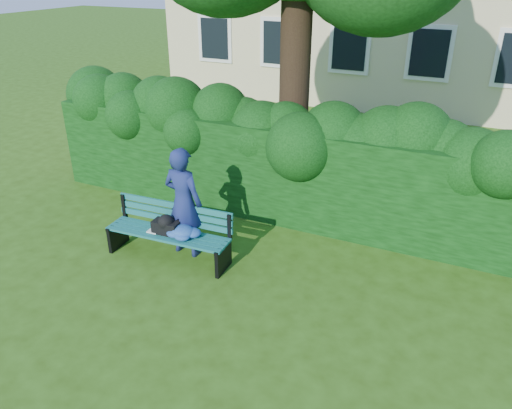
% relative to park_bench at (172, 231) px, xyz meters
% --- Properties ---
extents(ground, '(80.00, 80.00, 0.00)m').
position_rel_park_bench_xyz_m(ground, '(1.20, 0.02, -0.50)').
color(ground, '#2C4B0F').
rests_on(ground, ground).
extents(hedge, '(10.00, 1.00, 1.80)m').
position_rel_park_bench_xyz_m(hedge, '(1.20, 2.22, 0.40)').
color(hedge, black).
rests_on(hedge, ground).
extents(park_bench, '(2.11, 0.67, 0.89)m').
position_rel_park_bench_xyz_m(park_bench, '(0.00, 0.00, 0.00)').
color(park_bench, '#10544F').
rests_on(park_bench, ground).
extents(man_reading, '(0.70, 0.47, 1.85)m').
position_rel_park_bench_xyz_m(man_reading, '(0.09, 0.24, 0.43)').
color(man_reading, navy).
rests_on(man_reading, ground).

